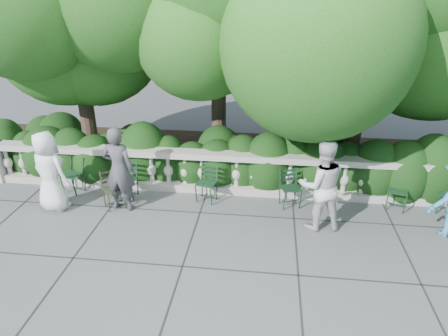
# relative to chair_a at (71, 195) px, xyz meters

# --- Properties ---
(ground) EXTENTS (90.00, 90.00, 0.00)m
(ground) POSITION_rel_chair_a_xyz_m (3.64, -1.25, 0.00)
(ground) COLOR #494C50
(ground) RESTS_ON ground
(balustrade) EXTENTS (12.00, 0.44, 1.00)m
(balustrade) POSITION_rel_chair_a_xyz_m (3.64, 0.55, 0.49)
(balustrade) COLOR #9E998E
(balustrade) RESTS_ON ground
(shrub_hedge) EXTENTS (15.00, 2.60, 1.70)m
(shrub_hedge) POSITION_rel_chair_a_xyz_m (3.64, 1.75, 0.00)
(shrub_hedge) COLOR black
(shrub_hedge) RESTS_ON ground
(tree_canopy) EXTENTS (15.04, 6.52, 6.78)m
(tree_canopy) POSITION_rel_chair_a_xyz_m (4.32, 1.94, 3.96)
(tree_canopy) COLOR #3F3023
(tree_canopy) RESTS_ON ground
(chair_a) EXTENTS (0.57, 0.59, 0.84)m
(chair_a) POSITION_rel_chair_a_xyz_m (0.00, 0.00, 0.00)
(chair_a) COLOR black
(chair_a) RESTS_ON ground
(chair_b) EXTENTS (0.47, 0.50, 0.84)m
(chair_b) POSITION_rel_chair_a_xyz_m (1.37, -0.10, 0.00)
(chair_b) COLOR black
(chair_b) RESTS_ON ground
(chair_c) EXTENTS (0.56, 0.59, 0.84)m
(chair_c) POSITION_rel_chair_a_xyz_m (5.10, -0.06, 0.00)
(chair_c) COLOR black
(chair_c) RESTS_ON ground
(chair_d) EXTENTS (0.55, 0.57, 0.84)m
(chair_d) POSITION_rel_chair_a_xyz_m (3.17, -0.05, 0.00)
(chair_d) COLOR black
(chair_d) RESTS_ON ground
(chair_e) EXTENTS (0.56, 0.58, 0.84)m
(chair_e) POSITION_rel_chair_a_xyz_m (7.30, 0.08, 0.00)
(chair_e) COLOR black
(chair_e) RESTS_ON ground
(chair_f) EXTENTS (0.55, 0.57, 0.84)m
(chair_f) POSITION_rel_chair_a_xyz_m (8.34, 0.06, 0.00)
(chair_f) COLOR black
(chair_f) RESTS_ON ground
(chair_weathered) EXTENTS (0.65, 0.65, 0.84)m
(chair_weathered) POSITION_rel_chair_a_xyz_m (1.34, -0.53, 0.00)
(chair_weathered) COLOR black
(chair_weathered) RESTS_ON ground
(person_businessman) EXTENTS (1.00, 0.81, 1.77)m
(person_businessman) POSITION_rel_chair_a_xyz_m (-0.03, -0.61, 0.88)
(person_businessman) COLOR white
(person_businessman) RESTS_ON ground
(person_woman_grey) EXTENTS (0.73, 0.52, 1.88)m
(person_woman_grey) POSITION_rel_chair_a_xyz_m (1.44, -0.44, 0.94)
(person_woman_grey) COLOR #3F3E43
(person_woman_grey) RESTS_ON ground
(person_casual_man) EXTENTS (1.01, 0.85, 1.87)m
(person_casual_man) POSITION_rel_chair_a_xyz_m (5.58, -0.68, 0.94)
(person_casual_man) COLOR silver
(person_casual_man) RESTS_ON ground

